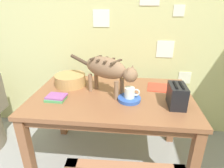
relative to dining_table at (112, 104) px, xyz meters
The scene contains 9 objects.
wall_rear 0.89m from the dining_table, 98.00° to the left, with size 4.26×0.11×2.50m.
dining_table is the anchor object (origin of this frame).
cat 0.32m from the dining_table, 160.11° to the left, with size 0.62×0.38×0.32m.
saucer_bowl 0.20m from the dining_table, 31.25° to the right, with size 0.19×0.19×0.03m, color #2F57B8.
coffee_mug 0.24m from the dining_table, 30.64° to the right, with size 0.12×0.08×0.09m.
magazine 0.51m from the dining_table, 21.95° to the left, with size 0.29×0.20×0.01m, color red.
book_stack 0.48m from the dining_table, 162.84° to the right, with size 0.16×0.14×0.03m.
wicker_basket 0.47m from the dining_table, 158.66° to the left, with size 0.29×0.29×0.11m.
toaster 0.55m from the dining_table, 15.19° to the right, with size 0.12×0.20×0.18m.
Camera 1 is at (0.25, 0.10, 1.47)m, focal length 30.12 mm.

